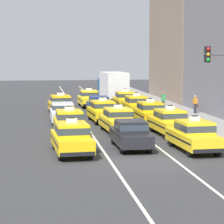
{
  "coord_description": "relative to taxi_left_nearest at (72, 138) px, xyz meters",
  "views": [
    {
      "loc": [
        -5.02,
        -23.66,
        5.18
      ],
      "look_at": [
        -0.08,
        10.17,
        1.3
      ],
      "focal_mm": 81.01,
      "sensor_mm": 36.0,
      "label": 1
    }
  ],
  "objects": [
    {
      "name": "taxi_right_third",
      "position": [
        6.6,
        10.83,
        0.0
      ],
      "size": [
        1.86,
        4.58,
        1.96
      ],
      "color": "black",
      "rests_on": "ground"
    },
    {
      "name": "ground_plane",
      "position": [
        3.35,
        -2.42,
        -0.88
      ],
      "size": [
        160.0,
        160.0,
        0.0
      ],
      "primitive_type": "plane",
      "color": "#353538"
    },
    {
      "name": "taxi_right_nearest",
      "position": [
        6.58,
        -0.11,
        0.0
      ],
      "size": [
        2.03,
        4.64,
        1.96
      ],
      "color": "black",
      "rests_on": "ground"
    },
    {
      "name": "sedan_center_fourth",
      "position": [
        3.52,
        17.54,
        -0.03
      ],
      "size": [
        1.77,
        4.3,
        1.58
      ],
      "color": "black",
      "rests_on": "ground"
    },
    {
      "name": "pedestrian_mid_block",
      "position": [
        9.63,
        18.76,
        0.1
      ],
      "size": [
        0.36,
        0.24,
        1.64
      ],
      "color": "#23232D",
      "rests_on": "sidewalk_curb"
    },
    {
      "name": "sedan_left_third",
      "position": [
        0.09,
        12.07,
        -0.03
      ],
      "size": [
        1.81,
        4.32,
        1.58
      ],
      "color": "black",
      "rests_on": "ground"
    },
    {
      "name": "taxi_left_nearest",
      "position": [
        0.0,
        0.0,
        0.0
      ],
      "size": [
        2.07,
        4.66,
        1.96
      ],
      "color": "black",
      "rests_on": "ground"
    },
    {
      "name": "taxi_right_fourth",
      "position": [
        6.64,
        16.47,
        0.0
      ],
      "size": [
        1.89,
        4.59,
        1.96
      ],
      "color": "black",
      "rests_on": "ground"
    },
    {
      "name": "box_truck_right_sixth",
      "position": [
        6.51,
        29.59,
        0.9
      ],
      "size": [
        2.6,
        7.08,
        3.27
      ],
      "color": "black",
      "rests_on": "ground"
    },
    {
      "name": "sidewalk_curb",
      "position": [
        10.55,
        12.58,
        -0.8
      ],
      "size": [
        4.0,
        90.0,
        0.15
      ],
      "primitive_type": "cube",
      "color": "gray",
      "rests_on": "ground"
    },
    {
      "name": "lane_stripe_left_center",
      "position": [
        1.75,
        17.58,
        -0.87
      ],
      "size": [
        0.14,
        80.0,
        0.01
      ],
      "primitive_type": "cube",
      "color": "silver",
      "rests_on": "ground"
    },
    {
      "name": "taxi_right_second",
      "position": [
        6.71,
        5.47,
        0.0
      ],
      "size": [
        2.03,
        4.64,
        1.96
      ],
      "color": "black",
      "rests_on": "ground"
    },
    {
      "name": "taxi_left_fourth",
      "position": [
        0.21,
        18.07,
        0.0
      ],
      "size": [
        2.12,
        4.67,
        1.96
      ],
      "color": "black",
      "rests_on": "ground"
    },
    {
      "name": "sedan_center_nearest",
      "position": [
        3.35,
        1.13,
        -0.03
      ],
      "size": [
        1.8,
        4.32,
        1.58
      ],
      "color": "black",
      "rests_on": "ground"
    },
    {
      "name": "pedestrian_by_storefront",
      "position": [
        11.75,
        15.9,
        0.04
      ],
      "size": [
        0.47,
        0.24,
        1.54
      ],
      "color": "#23232D",
      "rests_on": "sidewalk_curb"
    },
    {
      "name": "lane_stripe_center_right",
      "position": [
        4.95,
        17.58,
        -0.87
      ],
      "size": [
        0.14,
        80.0,
        0.01
      ],
      "primitive_type": "cube",
      "color": "silver",
      "rests_on": "ground"
    },
    {
      "name": "taxi_center_second",
      "position": [
        3.52,
        6.86,
        0.0
      ],
      "size": [
        2.05,
        4.65,
        1.96
      ],
      "color": "black",
      "rests_on": "ground"
    },
    {
      "name": "taxi_center_fifth",
      "position": [
        3.28,
        23.84,
        0.0
      ],
      "size": [
        1.95,
        4.61,
        1.96
      ],
      "color": "black",
      "rests_on": "ground"
    },
    {
      "name": "taxi_left_second",
      "position": [
        0.24,
        5.98,
        0.0
      ],
      "size": [
        1.9,
        4.59,
        1.96
      ],
      "color": "black",
      "rests_on": "ground"
    },
    {
      "name": "taxi_center_third",
      "position": [
        3.2,
        12.39,
        0.0
      ],
      "size": [
        2.04,
        4.65,
        1.96
      ],
      "color": "black",
      "rests_on": "ground"
    },
    {
      "name": "taxi_right_fifth",
      "position": [
        6.57,
        21.62,
        0.0
      ],
      "size": [
        1.83,
        4.56,
        1.96
      ],
      "color": "black",
      "rests_on": "ground"
    }
  ]
}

